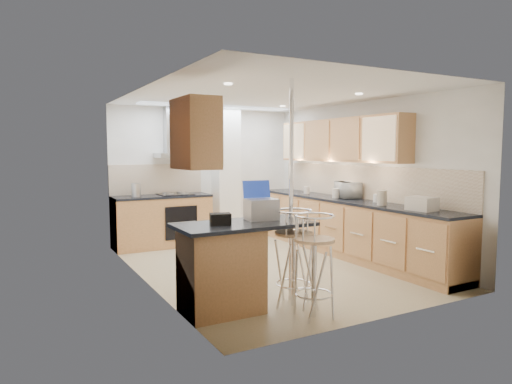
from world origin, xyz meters
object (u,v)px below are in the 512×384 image
bar_stool_near (314,266)px  bar_stool_end (294,257)px  laptop (261,209)px  bread_bin (422,204)px  microwave (348,190)px

bar_stool_near → bar_stool_end: bar_stool_end is taller
laptop → bread_bin: 2.32m
laptop → bar_stool_near: size_ratio=0.32×
bar_stool_near → bar_stool_end: (0.01, 0.40, 0.00)m
microwave → bar_stool_near: 3.18m
laptop → bar_stool_near: laptop is taller
bar_stool_near → bread_bin: size_ratio=3.12×
bar_stool_near → bar_stool_end: size_ratio=1.00×
bar_stool_end → bread_bin: size_ratio=3.13×
microwave → bread_bin: bearing=-168.1°
bar_stool_end → bread_bin: bearing=-66.6°
bread_bin → laptop: bearing=169.0°
bar_stool_end → microwave: bearing=-30.0°
bread_bin → bar_stool_end: bearing=175.8°
bar_stool_near → microwave: bearing=24.6°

